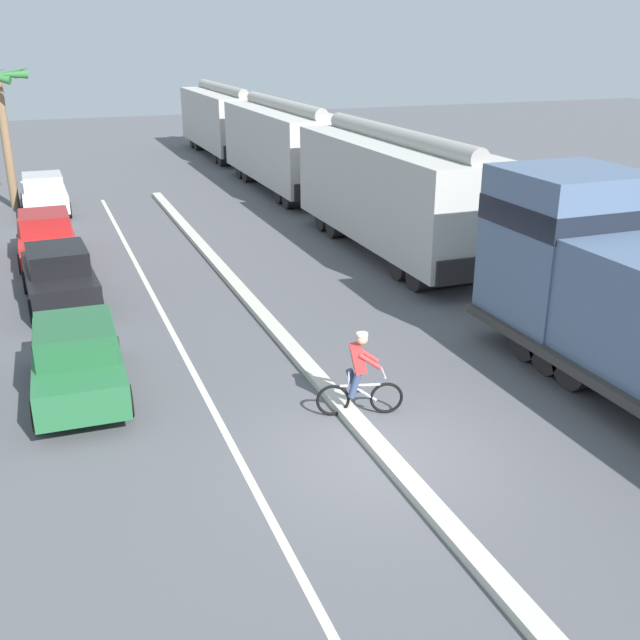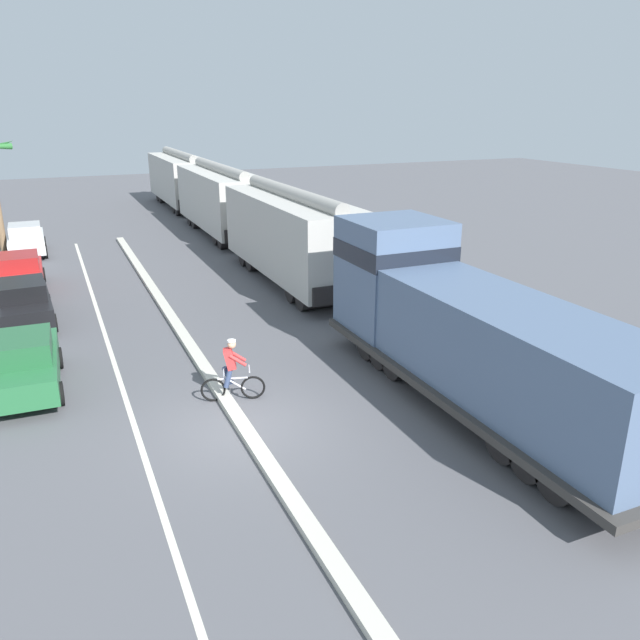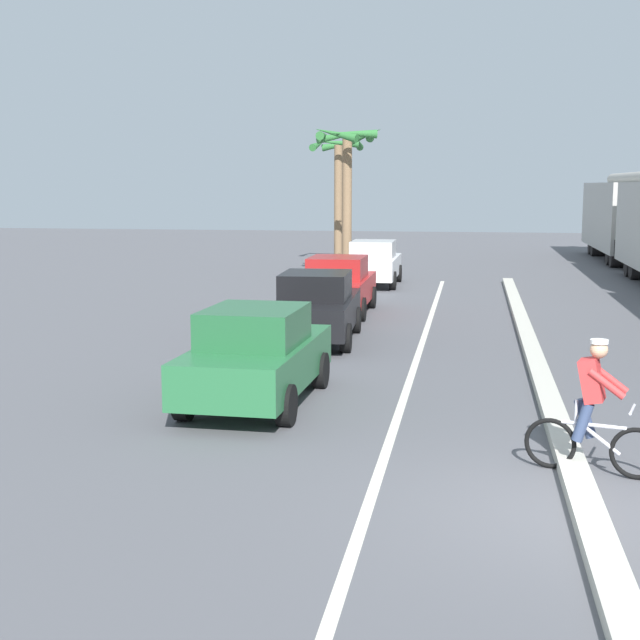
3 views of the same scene
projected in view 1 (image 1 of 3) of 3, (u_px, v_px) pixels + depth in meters
name	position (u px, v px, depth m)	size (l,w,h in m)	color
ground_plane	(381.00, 454.00, 13.26)	(120.00, 120.00, 0.00)	#56565B
median_curb	(277.00, 332.00, 18.46)	(0.36, 36.00, 0.16)	beige
lane_stripe	(181.00, 348.00, 17.69)	(0.14, 36.00, 0.01)	silver
hopper_car_lead	(395.00, 192.00, 24.57)	(2.90, 10.60, 4.18)	#B7B5AD
hopper_car_middle	(284.00, 146.00, 34.68)	(2.90, 10.60, 4.18)	#BBB9B1
hopper_car_trailing	(223.00, 120.00, 44.79)	(2.90, 10.60, 4.18)	#B8B6AE
parked_car_green	(77.00, 358.00, 15.16)	(1.93, 4.25, 1.62)	#286B3D
parked_car_black	(59.00, 275.00, 20.35)	(1.99, 4.28, 1.62)	black
parked_car_red	(46.00, 236.00, 24.24)	(1.85, 4.21, 1.62)	red
parked_car_white	(44.00, 194.00, 30.67)	(1.86, 4.21, 1.62)	silver
cyclist	(359.00, 377.00, 14.35)	(1.67, 0.61, 1.71)	black
palm_tree_far	(1.00, 101.00, 30.34)	(2.67, 2.71, 5.80)	#846647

